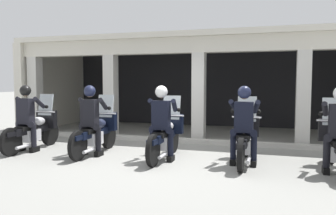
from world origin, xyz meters
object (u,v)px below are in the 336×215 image
(police_officer_far_left, at_px, (26,112))
(motorcycle_far_left, at_px, (35,129))
(motorcycle_left, at_px, (97,132))
(motorcycle_center, at_px, (166,135))
(motorcycle_right, at_px, (245,138))
(motorcycle_far_right, at_px, (336,144))
(police_officer_left, at_px, (90,114))
(police_officer_center, at_px, (162,116))
(police_officer_right, at_px, (244,119))

(police_officer_far_left, bearing_deg, motorcycle_far_left, 98.88)
(motorcycle_left, relative_size, motorcycle_center, 1.00)
(police_officer_far_left, relative_size, motorcycle_right, 0.78)
(motorcycle_far_left, bearing_deg, motorcycle_center, 9.89)
(motorcycle_right, xyz_separation_m, motorcycle_far_right, (1.68, -0.18, 0.00))
(motorcycle_far_right, bearing_deg, motorcycle_right, 177.25)
(police_officer_left, bearing_deg, motorcycle_center, 10.87)
(motorcycle_far_left, xyz_separation_m, motorcycle_center, (3.36, 0.04, 0.00))
(police_officer_left, bearing_deg, police_officer_center, 1.30)
(motorcycle_far_left, bearing_deg, police_officer_left, 1.11)
(motorcycle_left, distance_m, motorcycle_far_right, 5.05)
(motorcycle_center, relative_size, police_officer_center, 1.29)
(motorcycle_far_right, bearing_deg, police_officer_center, -173.36)
(police_officer_far_left, relative_size, police_officer_left, 1.00)
(motorcycle_left, relative_size, police_officer_left, 1.29)
(motorcycle_left, xyz_separation_m, police_officer_right, (3.36, -0.19, 0.44))
(motorcycle_left, xyz_separation_m, police_officer_center, (1.68, -0.29, 0.44))
(motorcycle_right, bearing_deg, police_officer_far_left, -172.18)
(motorcycle_far_left, bearing_deg, police_officer_center, 5.07)
(motorcycle_center, relative_size, motorcycle_right, 1.00)
(motorcycle_center, height_order, motorcycle_right, same)
(motorcycle_far_left, xyz_separation_m, police_officer_center, (3.36, -0.24, 0.44))
(motorcycle_far_left, bearing_deg, motorcycle_far_right, 8.83)
(motorcycle_left, relative_size, police_officer_center, 1.29)
(police_officer_far_left, distance_m, motorcycle_right, 5.08)
(motorcycle_center, relative_size, police_officer_right, 1.29)
(motorcycle_center, xyz_separation_m, motorcycle_right, (1.68, 0.09, 0.00))
(police_officer_right, bearing_deg, motorcycle_far_right, 6.72)
(motorcycle_far_left, relative_size, motorcycle_center, 1.00)
(motorcycle_far_left, distance_m, motorcycle_far_right, 6.73)
(police_officer_right, bearing_deg, police_officer_center, -173.76)
(police_officer_center, distance_m, police_officer_right, 1.68)
(motorcycle_left, xyz_separation_m, motorcycle_center, (1.68, -0.00, 0.00))
(police_officer_far_left, relative_size, motorcycle_center, 0.78)
(police_officer_far_left, distance_m, police_officer_center, 3.36)
(motorcycle_far_left, relative_size, police_officer_far_left, 1.29)
(motorcycle_right, bearing_deg, motorcycle_far_right, -2.91)
(motorcycle_far_left, xyz_separation_m, police_officer_right, (5.04, -0.15, 0.44))
(motorcycle_right, bearing_deg, motorcycle_left, -175.40)
(motorcycle_left, bearing_deg, police_officer_far_left, -167.52)
(police_officer_far_left, height_order, motorcycle_center, police_officer_far_left)
(police_officer_left, bearing_deg, motorcycle_far_left, 173.35)
(police_officer_far_left, height_order, motorcycle_far_right, police_officer_far_left)
(motorcycle_far_left, bearing_deg, police_officer_far_left, -81.12)
(motorcycle_far_left, height_order, police_officer_center, police_officer_center)
(motorcycle_center, bearing_deg, police_officer_center, -84.22)
(police_officer_center, bearing_deg, police_officer_far_left, -173.21)
(police_officer_center, distance_m, motorcycle_far_right, 3.40)
(police_officer_far_left, distance_m, motorcycle_center, 3.41)
(motorcycle_center, bearing_deg, motorcycle_right, 9.25)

